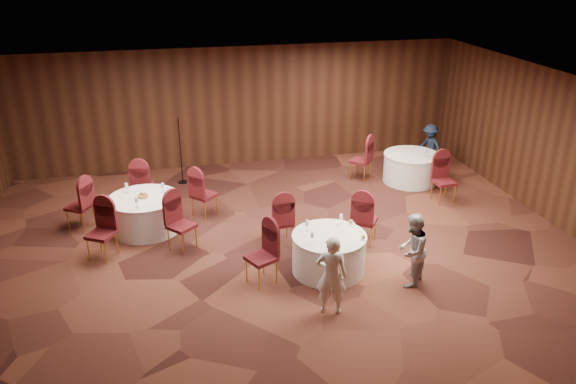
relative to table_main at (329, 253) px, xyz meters
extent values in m
plane|color=black|center=(-0.67, 1.08, -0.38)|extent=(12.00, 12.00, 0.00)
plane|color=silver|center=(-0.67, 1.08, 2.82)|extent=(12.00, 12.00, 0.00)
plane|color=black|center=(-0.67, 6.08, 1.22)|extent=(12.00, 0.00, 12.00)
plane|color=black|center=(-0.67, -3.92, 1.22)|extent=(12.00, 0.00, 12.00)
plane|color=black|center=(5.33, 1.08, 1.22)|extent=(0.00, 10.00, 10.00)
cylinder|color=white|center=(0.00, 0.00, -0.02)|extent=(1.34, 1.34, 0.72)
cylinder|color=white|center=(0.00, 0.00, 0.35)|extent=(1.37, 1.37, 0.03)
cylinder|color=white|center=(-3.29, 2.51, -0.02)|extent=(1.46, 1.46, 0.72)
cylinder|color=white|center=(-3.29, 2.51, 0.35)|extent=(1.49, 1.49, 0.03)
cylinder|color=white|center=(3.33, 3.71, -0.02)|extent=(1.37, 1.37, 0.72)
cylinder|color=white|center=(3.33, 3.71, 0.35)|extent=(1.40, 1.40, 0.03)
cylinder|color=silver|center=(-0.11, -0.49, 0.37)|extent=(0.06, 0.06, 0.01)
cylinder|color=silver|center=(-0.11, -0.49, 0.43)|extent=(0.01, 0.01, 0.11)
cone|color=silver|center=(-0.11, -0.49, 0.53)|extent=(0.08, 0.08, 0.10)
cylinder|color=silver|center=(0.34, 0.36, 0.37)|extent=(0.06, 0.06, 0.01)
cylinder|color=silver|center=(0.34, 0.36, 0.43)|extent=(0.01, 0.01, 0.11)
cone|color=silver|center=(0.34, 0.36, 0.53)|extent=(0.08, 0.08, 0.10)
cylinder|color=silver|center=(-0.38, -0.20, 0.37)|extent=(0.06, 0.06, 0.01)
cylinder|color=silver|center=(-0.38, -0.20, 0.43)|extent=(0.01, 0.01, 0.11)
cone|color=silver|center=(-0.38, -0.20, 0.53)|extent=(0.08, 0.08, 0.10)
cylinder|color=silver|center=(-0.35, 0.26, 0.37)|extent=(0.06, 0.06, 0.01)
cylinder|color=silver|center=(-0.35, 0.26, 0.43)|extent=(0.01, 0.01, 0.11)
cone|color=silver|center=(-0.35, 0.26, 0.53)|extent=(0.08, 0.08, 0.10)
cylinder|color=white|center=(-0.03, -0.54, 0.37)|extent=(0.15, 0.15, 0.01)
sphere|color=#9E6B33|center=(-0.03, -0.54, 0.41)|extent=(0.08, 0.08, 0.08)
cylinder|color=white|center=(0.55, -0.28, 0.37)|extent=(0.15, 0.15, 0.01)
sphere|color=#9E6B33|center=(0.55, -0.28, 0.41)|extent=(0.08, 0.08, 0.08)
cylinder|color=white|center=(0.54, 0.36, 0.37)|extent=(0.15, 0.15, 0.01)
sphere|color=#9E6B33|center=(0.54, 0.36, 0.41)|extent=(0.08, 0.08, 0.08)
cylinder|color=silver|center=(-2.87, 2.66, 0.37)|extent=(0.06, 0.06, 0.01)
cylinder|color=silver|center=(-2.87, 2.66, 0.43)|extent=(0.01, 0.01, 0.11)
cone|color=silver|center=(-2.87, 2.66, 0.53)|extent=(0.08, 0.08, 0.10)
cylinder|color=silver|center=(-3.62, 2.84, 0.37)|extent=(0.06, 0.06, 0.01)
cylinder|color=silver|center=(-3.62, 2.84, 0.43)|extent=(0.01, 0.01, 0.11)
cone|color=silver|center=(-3.62, 2.84, 0.53)|extent=(0.08, 0.08, 0.10)
cylinder|color=silver|center=(-3.40, 2.05, 0.37)|extent=(0.06, 0.06, 0.01)
cylinder|color=silver|center=(-3.40, 2.05, 0.43)|extent=(0.01, 0.01, 0.11)
cone|color=silver|center=(-3.40, 2.05, 0.53)|extent=(0.08, 0.08, 0.10)
cylinder|color=olive|center=(-3.29, 2.51, 0.39)|extent=(0.22, 0.22, 0.06)
sphere|color=#9E6B33|center=(-3.32, 2.53, 0.45)|extent=(0.07, 0.07, 0.07)
sphere|color=#9E6B33|center=(-3.25, 2.49, 0.45)|extent=(0.07, 0.07, 0.07)
cylinder|color=silver|center=(3.57, 3.46, 0.37)|extent=(0.06, 0.06, 0.01)
cylinder|color=silver|center=(3.57, 3.46, 0.43)|extent=(0.01, 0.01, 0.11)
cone|color=silver|center=(3.57, 3.46, 0.53)|extent=(0.08, 0.08, 0.10)
cylinder|color=black|center=(-2.37, 4.97, -0.37)|extent=(0.24, 0.24, 0.02)
cylinder|color=black|center=(-2.37, 4.97, 0.47)|extent=(0.02, 0.02, 1.66)
cylinder|color=black|center=(-2.37, 5.02, 1.27)|extent=(0.04, 0.12, 0.04)
imported|color=silver|center=(-0.35, -1.24, 0.32)|extent=(0.59, 0.48, 1.39)
imported|color=#A7A7AC|center=(1.28, -0.75, 0.31)|extent=(0.82, 0.84, 1.36)
imported|color=#151E2F|center=(4.20, 4.46, 0.25)|extent=(0.68, 0.90, 1.24)
camera|label=1|loc=(-2.80, -8.59, 5.14)|focal=35.00mm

